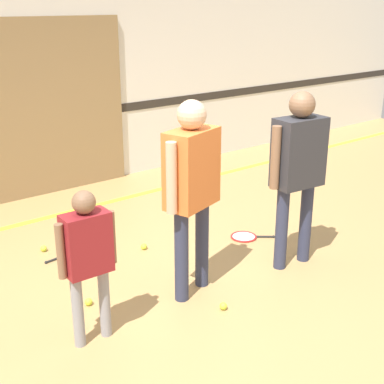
% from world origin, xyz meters
% --- Properties ---
extents(ground_plane, '(16.00, 16.00, 0.00)m').
position_xyz_m(ground_plane, '(0.00, 0.00, 0.00)').
color(ground_plane, tan).
extents(wall_back, '(16.00, 0.07, 3.20)m').
position_xyz_m(wall_back, '(0.00, 3.36, 1.60)').
color(wall_back, silver).
rests_on(wall_back, ground_plane).
extents(wall_panel, '(3.15, 0.05, 2.31)m').
position_xyz_m(wall_panel, '(-0.35, 3.30, 1.16)').
color(wall_panel, '#93754C').
rests_on(wall_panel, ground_plane).
extents(floor_stripe, '(14.40, 0.10, 0.01)m').
position_xyz_m(floor_stripe, '(0.00, 2.47, 0.00)').
color(floor_stripe, yellow).
rests_on(floor_stripe, ground_plane).
extents(person_instructor, '(0.64, 0.40, 1.74)m').
position_xyz_m(person_instructor, '(-0.08, -0.00, 1.08)').
color(person_instructor, '#2D334C').
rests_on(person_instructor, ground_plane).
extents(person_student_left, '(0.47, 0.20, 1.23)m').
position_xyz_m(person_student_left, '(-1.13, -0.10, 0.76)').
color(person_student_left, gray).
rests_on(person_student_left, ground_plane).
extents(person_student_right, '(0.65, 0.31, 1.72)m').
position_xyz_m(person_student_right, '(1.05, -0.19, 1.07)').
color(person_student_right, '#2D334C').
rests_on(person_student_right, ground_plane).
extents(racket_spare_on_floor, '(0.53, 0.32, 0.03)m').
position_xyz_m(racket_spare_on_floor, '(-0.55, 1.37, 0.01)').
color(racket_spare_on_floor, '#28282D').
rests_on(racket_spare_on_floor, ground_plane).
extents(racket_second_spare, '(0.48, 0.43, 0.03)m').
position_xyz_m(racket_second_spare, '(1.12, 0.55, 0.01)').
color(racket_second_spare, red).
rests_on(racket_second_spare, ground_plane).
extents(tennis_ball_near_instructor, '(0.07, 0.07, 0.07)m').
position_xyz_m(tennis_ball_near_instructor, '(-0.05, -0.41, 0.03)').
color(tennis_ball_near_instructor, '#CCE038').
rests_on(tennis_ball_near_instructor, ground_plane).
extents(tennis_ball_by_spare_racket, '(0.07, 0.07, 0.07)m').
position_xyz_m(tennis_ball_by_spare_racket, '(-0.79, 1.61, 0.03)').
color(tennis_ball_by_spare_racket, '#CCE038').
rests_on(tennis_ball_by_spare_racket, ground_plane).
extents(tennis_ball_stray_left, '(0.07, 0.07, 0.07)m').
position_xyz_m(tennis_ball_stray_left, '(-0.92, 0.37, 0.03)').
color(tennis_ball_stray_left, '#CCE038').
rests_on(tennis_ball_stray_left, ground_plane).
extents(tennis_ball_stray_right, '(0.07, 0.07, 0.07)m').
position_xyz_m(tennis_ball_stray_right, '(0.06, 1.00, 0.03)').
color(tennis_ball_stray_right, '#CCE038').
rests_on(tennis_ball_stray_right, ground_plane).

